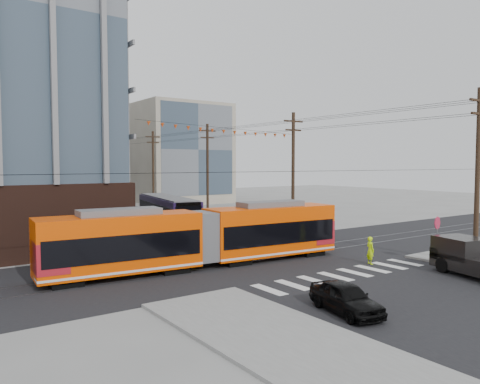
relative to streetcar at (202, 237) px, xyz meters
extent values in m
plane|color=slate|center=(5.62, -3.49, -1.85)|extent=(160.00, 160.00, 0.00)
cube|color=gray|center=(21.62, 44.51, 6.15)|extent=(14.00, 14.00, 16.00)
cube|color=#8C99A5|center=(23.62, 64.51, 5.15)|extent=(16.00, 16.00, 14.00)
cylinder|color=black|center=(14.12, -9.49, 3.65)|extent=(0.30, 0.30, 11.00)
cylinder|color=black|center=(14.12, 52.51, 3.65)|extent=(0.30, 0.30, 11.00)
imported|color=black|center=(0.40, -11.23, -1.18)|extent=(2.36, 4.16, 1.33)
imported|color=#B8B8B8|center=(0.07, 11.14, -1.13)|extent=(2.73, 4.59, 1.43)
imported|color=silver|center=(0.72, 14.68, -1.24)|extent=(2.46, 4.45, 1.22)
imported|color=slate|center=(0.65, 19.28, -1.19)|extent=(3.65, 5.16, 1.31)
imported|color=#C8FF0B|center=(9.06, -5.47, -0.97)|extent=(0.58, 0.73, 1.75)
cube|color=gray|center=(13.92, 8.51, -1.45)|extent=(2.12, 3.99, 0.78)
camera|label=1|loc=(-14.55, -24.55, 4.49)|focal=35.00mm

